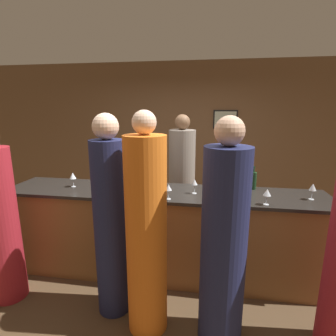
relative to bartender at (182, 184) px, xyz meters
name	(u,v)px	position (x,y,z in m)	size (l,w,h in m)	color
ground_plane	(163,272)	(-0.13, -0.89, -0.87)	(14.00, 14.00, 0.00)	#4C3823
back_wall	(183,137)	(-0.13, 1.38, 0.54)	(8.00, 0.08, 2.80)	brown
bar_counter	(162,233)	(-0.13, -0.89, -0.35)	(3.66, 0.69, 1.03)	brown
bartender	(182,184)	(0.00, 0.00, 0.00)	(0.38, 0.38, 1.87)	gray
guest_1	(111,223)	(-0.50, -1.54, 0.05)	(0.31, 0.31, 1.92)	#1E234C
guest_2	(224,244)	(0.53, -1.72, 0.02)	(0.37, 0.37, 1.91)	#1E234C
guest_3	(1,223)	(-1.65, -1.55, -0.03)	(0.33, 0.33, 1.79)	maroon
guest_4	(146,235)	(-0.12, -1.70, 0.04)	(0.35, 0.35, 1.95)	orange
wine_bottle_0	(253,180)	(0.90, -0.63, 0.27)	(0.08, 0.08, 0.27)	#19381E
wine_glass_0	(134,181)	(-0.43, -0.98, 0.30)	(0.08, 0.08, 0.18)	silver
wine_glass_1	(267,193)	(0.95, -1.15, 0.29)	(0.08, 0.08, 0.16)	silver
wine_glass_2	(73,176)	(-1.21, -0.89, 0.30)	(0.08, 0.08, 0.17)	silver
wine_glass_3	(313,187)	(1.44, -0.92, 0.30)	(0.07, 0.07, 0.17)	silver
wine_glass_4	(195,183)	(0.24, -0.91, 0.29)	(0.06, 0.06, 0.16)	silver
wine_glass_5	(168,188)	(-0.02, -1.14, 0.29)	(0.07, 0.07, 0.16)	silver
wine_glass_6	(164,181)	(-0.11, -0.88, 0.28)	(0.08, 0.08, 0.15)	silver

